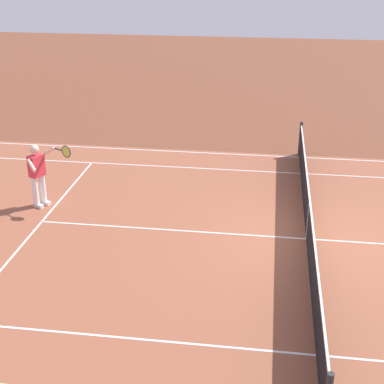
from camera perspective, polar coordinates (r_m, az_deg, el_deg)
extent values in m
plane|color=brown|center=(13.60, 11.27, -4.58)|extent=(60.00, 60.00, 0.00)
cube|color=#935138|center=(13.60, 11.27, -4.58)|extent=(24.20, 11.40, 0.00)
cube|color=white|center=(18.63, 10.59, 3.40)|extent=(23.80, 0.05, 0.01)
cube|color=white|center=(17.33, 10.73, 1.82)|extent=(23.80, 0.05, 0.01)
cube|color=white|center=(10.16, 12.24, -15.51)|extent=(23.80, 0.05, 0.01)
cube|color=white|center=(14.61, -14.64, -2.84)|extent=(0.05, 8.22, 0.01)
cube|color=white|center=(13.60, 11.27, -4.57)|extent=(12.80, 0.05, 0.01)
cylinder|color=#2D2D33|center=(18.74, 10.69, 5.25)|extent=(0.10, 0.10, 1.08)
cube|color=black|center=(13.40, 11.42, -2.92)|extent=(0.02, 11.60, 0.88)
cube|color=white|center=(13.19, 11.60, -0.94)|extent=(0.04, 11.60, 0.06)
cube|color=white|center=(13.40, 11.42, -2.92)|extent=(0.04, 0.06, 0.88)
cylinder|color=white|center=(15.27, -15.24, 0.13)|extent=(0.15, 0.15, 0.74)
cube|color=white|center=(15.39, -14.94, -1.31)|extent=(0.30, 0.23, 0.09)
cylinder|color=white|center=(15.40, -14.56, 0.42)|extent=(0.15, 0.15, 0.74)
cube|color=white|center=(15.52, -14.27, -1.01)|extent=(0.30, 0.23, 0.09)
cube|color=#E03342|center=(15.10, -15.15, 2.54)|extent=(0.39, 0.45, 0.56)
sphere|color=beige|center=(14.95, -15.33, 4.09)|extent=(0.23, 0.23, 0.23)
cylinder|color=beige|center=(14.76, -15.60, 2.54)|extent=(0.35, 0.36, 0.26)
cylinder|color=beige|center=(15.02, -14.04, 3.89)|extent=(0.43, 0.15, 0.30)
cylinder|color=#232326|center=(14.79, -13.11, 4.13)|extent=(0.26, 0.16, 0.04)
torus|color=#232326|center=(14.58, -12.35, 3.92)|extent=(0.29, 0.17, 0.31)
cylinder|color=#C6D84C|center=(14.58, -12.35, 3.92)|extent=(0.24, 0.13, 0.27)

